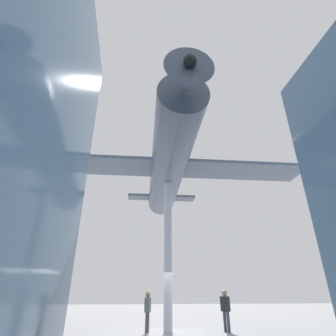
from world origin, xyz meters
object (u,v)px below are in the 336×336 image
visitor_person (225,307)px  visitor_second (148,308)px  suspended_airplane (168,166)px  support_pylon_central (168,249)px  plaza_bench (13,329)px  info_kiosk (12,302)px

visitor_person → visitor_second: 3.65m
suspended_airplane → support_pylon_central: bearing=-90.0°
support_pylon_central → visitor_second: 2.80m
suspended_airplane → plaza_bench: bearing=18.2°
visitor_second → support_pylon_central: bearing=-81.6°
visitor_person → info_kiosk: bearing=44.7°
support_pylon_central → visitor_person: support_pylon_central is taller
visitor_person → support_pylon_central: bearing=45.6°
plaza_bench → suspended_airplane: bearing=-165.0°
support_pylon_central → info_kiosk: bearing=-5.5°
suspended_airplane → visitor_person: 7.69m
visitor_second → info_kiosk: size_ratio=0.71×
suspended_airplane → plaza_bench: size_ratio=10.91×
support_pylon_central → info_kiosk: (7.08, -0.68, -2.38)m
info_kiosk → visitor_person: bearing=174.8°
visitor_person → plaza_bench: size_ratio=1.17×
info_kiosk → visitor_second: bearing=175.2°
visitor_second → plaza_bench: (4.97, 2.04, -0.53)m
support_pylon_central → visitor_second: (0.93, -0.17, -2.64)m
visitor_second → plaza_bench: size_ratio=1.13×
visitor_second → info_kiosk: 6.17m
visitor_person → plaza_bench: bearing=60.9°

